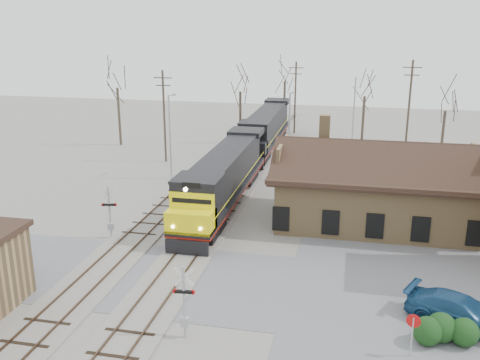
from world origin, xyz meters
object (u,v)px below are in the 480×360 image
(locomotive_trailing, at_px, (266,129))
(depot, at_px, (374,193))
(parked_car, at_px, (460,312))
(locomotive_lead, at_px, (223,179))

(locomotive_trailing, bearing_deg, depot, -61.72)
(depot, bearing_deg, parked_car, -73.92)
(locomotive_trailing, height_order, parked_car, locomotive_trailing)
(locomotive_trailing, xyz_separation_m, parked_car, (15.96, -36.05, -1.66))
(locomotive_lead, relative_size, parked_car, 3.90)
(parked_car, bearing_deg, locomotive_trailing, 49.07)
(locomotive_trailing, bearing_deg, parked_car, -66.12)
(locomotive_lead, height_order, locomotive_trailing, locomotive_lead)
(parked_car, bearing_deg, locomotive_lead, 72.28)
(locomotive_lead, relative_size, locomotive_trailing, 1.00)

